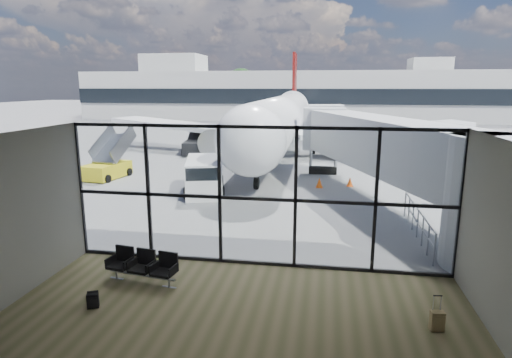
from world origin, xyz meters
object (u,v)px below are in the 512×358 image
(suitcase, at_px, (437,321))
(belt_loader, at_px, (194,146))
(service_van, at_px, (204,176))
(airliner, at_px, (282,118))
(seating_row, at_px, (144,264))
(backpack, at_px, (93,300))
(mobile_stairs, at_px, (107,168))

(suitcase, relative_size, belt_loader, 0.20)
(suitcase, height_order, service_van, service_van)
(suitcase, distance_m, service_van, 15.06)
(suitcase, xyz_separation_m, airliner, (-6.65, 27.51, 2.65))
(seating_row, height_order, suitcase, seating_row)
(airliner, distance_m, service_van, 15.86)
(backpack, height_order, airliner, airliner)
(seating_row, relative_size, airliner, 0.06)
(service_van, distance_m, belt_loader, 13.74)
(service_van, bearing_deg, suitcase, -67.82)
(suitcase, xyz_separation_m, mobile_stairs, (-16.23, 14.74, 0.36))
(airliner, xyz_separation_m, mobile_stairs, (-9.58, -12.78, -2.29))
(airliner, bearing_deg, backpack, -94.51)
(airliner, bearing_deg, service_van, -99.59)
(seating_row, height_order, backpack, seating_row)
(airliner, relative_size, service_van, 8.13)
(seating_row, height_order, belt_loader, belt_loader)
(belt_loader, distance_m, mobile_stairs, 10.46)
(suitcase, relative_size, airliner, 0.02)
(belt_loader, height_order, mobile_stairs, mobile_stairs)
(seating_row, distance_m, airliner, 26.31)
(belt_loader, xyz_separation_m, mobile_stairs, (-2.46, -10.17, -0.03))
(airliner, distance_m, mobile_stairs, 16.13)
(mobile_stairs, bearing_deg, backpack, -54.67)
(backpack, height_order, suitcase, suitcase)
(seating_row, xyz_separation_m, service_van, (-1.23, 10.63, 0.41))
(backpack, height_order, service_van, service_van)
(suitcase, xyz_separation_m, belt_loader, (-13.77, 24.90, 0.39))
(seating_row, xyz_separation_m, airliner, (1.24, 26.17, 2.37))
(seating_row, height_order, airliner, airliner)
(service_van, distance_m, mobile_stairs, 7.64)
(backpack, xyz_separation_m, mobile_stairs, (-7.67, 15.08, 0.41))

